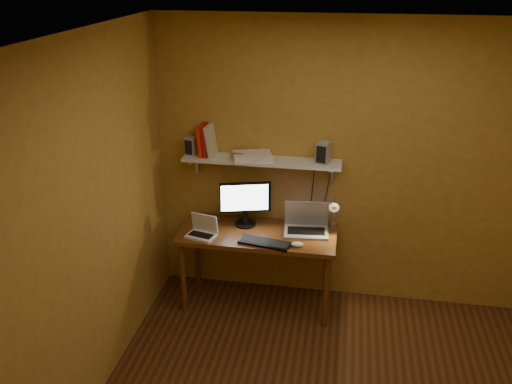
% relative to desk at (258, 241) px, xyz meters
% --- Properties ---
extents(room, '(3.44, 3.24, 2.64)m').
position_rel_desk_xyz_m(room, '(0.73, -1.28, 0.64)').
color(room, '#543215').
rests_on(room, ground).
extents(desk, '(1.40, 0.60, 0.75)m').
position_rel_desk_xyz_m(desk, '(0.00, 0.00, 0.00)').
color(desk, brown).
rests_on(desk, ground).
extents(wall_shelf, '(1.40, 0.25, 0.21)m').
position_rel_desk_xyz_m(wall_shelf, '(0.00, 0.19, 0.69)').
color(wall_shelf, silver).
rests_on(wall_shelf, room).
extents(monitor, '(0.45, 0.24, 0.42)m').
position_rel_desk_xyz_m(monitor, '(-0.14, 0.13, 0.32)').
color(monitor, black).
rests_on(monitor, desk).
extents(laptop, '(0.41, 0.31, 0.28)m').
position_rel_desk_xyz_m(laptop, '(0.42, 0.11, 0.16)').
color(laptop, gray).
rests_on(laptop, desk).
extents(netbook, '(0.28, 0.23, 0.19)m').
position_rel_desk_xyz_m(netbook, '(-0.47, -0.14, 0.14)').
color(netbook, white).
rests_on(netbook, desk).
extents(keyboard, '(0.47, 0.23, 0.02)m').
position_rel_desk_xyz_m(keyboard, '(0.10, -0.20, 0.10)').
color(keyboard, black).
rests_on(keyboard, desk).
extents(mouse, '(0.11, 0.07, 0.04)m').
position_rel_desk_xyz_m(mouse, '(0.37, -0.20, 0.10)').
color(mouse, white).
rests_on(mouse, desk).
extents(desk_lamp, '(0.09, 0.23, 0.38)m').
position_rel_desk_xyz_m(desk_lamp, '(0.66, 0.13, 0.29)').
color(desk_lamp, silver).
rests_on(desk_lamp, desk).
extents(speaker_left, '(0.11, 0.11, 0.17)m').
position_rel_desk_xyz_m(speaker_left, '(-0.64, 0.20, 0.79)').
color(speaker_left, gray).
rests_on(speaker_left, wall_shelf).
extents(speaker_right, '(0.13, 0.13, 0.19)m').
position_rel_desk_xyz_m(speaker_right, '(0.54, 0.18, 0.81)').
color(speaker_right, gray).
rests_on(speaker_right, wall_shelf).
extents(books, '(0.15, 0.19, 0.28)m').
position_rel_desk_xyz_m(books, '(-0.50, 0.22, 0.85)').
color(books, '#ED2000').
rests_on(books, wall_shelf).
extents(shelf_camera, '(0.11, 0.05, 0.07)m').
position_rel_desk_xyz_m(shelf_camera, '(-0.20, 0.12, 0.74)').
color(shelf_camera, silver).
rests_on(shelf_camera, wall_shelf).
extents(router, '(0.38, 0.31, 0.06)m').
position_rel_desk_xyz_m(router, '(-0.08, 0.18, 0.74)').
color(router, white).
rests_on(router, wall_shelf).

